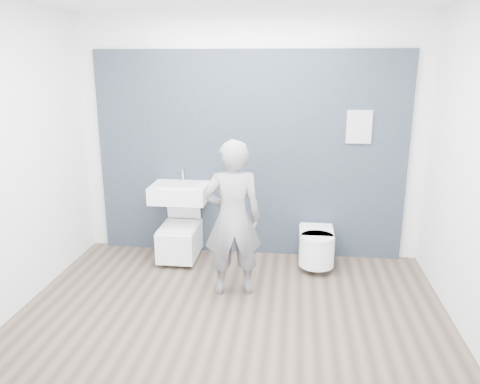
# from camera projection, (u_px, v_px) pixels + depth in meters

# --- Properties ---
(ground) EXTENTS (4.00, 4.00, 0.00)m
(ground) POSITION_uv_depth(u_px,v_px,m) (232.00, 312.00, 4.38)
(ground) COLOR brown
(ground) RESTS_ON ground
(room_shell) EXTENTS (4.00, 4.00, 4.00)m
(room_shell) POSITION_uv_depth(u_px,v_px,m) (231.00, 126.00, 3.91)
(room_shell) COLOR silver
(room_shell) RESTS_ON ground
(tile_wall) EXTENTS (3.60, 0.06, 2.40)m
(tile_wall) POSITION_uv_depth(u_px,v_px,m) (248.00, 251.00, 5.79)
(tile_wall) COLOR #15222D
(tile_wall) RESTS_ON ground
(washbasin) EXTENTS (0.64, 0.48, 0.48)m
(washbasin) POSITION_uv_depth(u_px,v_px,m) (180.00, 192.00, 5.40)
(washbasin) COLOR white
(washbasin) RESTS_ON ground
(toilet_square) EXTENTS (0.42, 0.61, 0.82)m
(toilet_square) POSITION_uv_depth(u_px,v_px,m) (180.00, 239.00, 5.49)
(toilet_square) COLOR white
(toilet_square) RESTS_ON ground
(toilet_rounded) EXTENTS (0.39, 0.65, 0.35)m
(toilet_rounded) POSITION_uv_depth(u_px,v_px,m) (316.00, 246.00, 5.28)
(toilet_rounded) COLOR white
(toilet_rounded) RESTS_ON ground
(info_placard) EXTENTS (0.28, 0.03, 0.37)m
(info_placard) POSITION_uv_depth(u_px,v_px,m) (350.00, 257.00, 5.60)
(info_placard) COLOR white
(info_placard) RESTS_ON ground
(visitor) EXTENTS (0.64, 0.48, 1.57)m
(visitor) POSITION_uv_depth(u_px,v_px,m) (233.00, 219.00, 4.56)
(visitor) COLOR gray
(visitor) RESTS_ON ground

